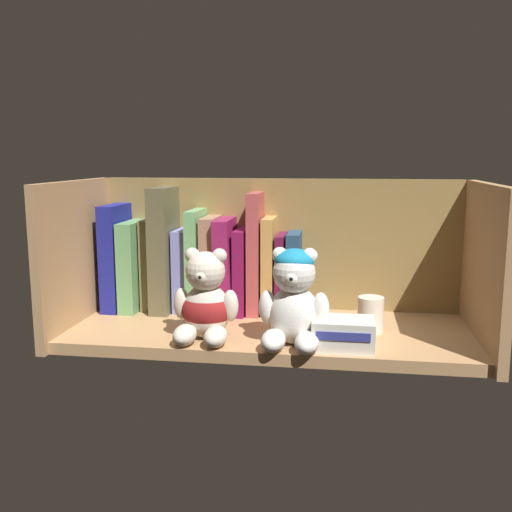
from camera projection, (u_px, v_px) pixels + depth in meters
shelf_board at (270, 333)px, 101.45cm from camera, size 68.57×27.25×2.00cm
shelf_back_panel at (279, 249)px, 113.14cm from camera, size 70.97×1.20×27.28cm
shelf_side_panel_left at (77, 257)px, 104.40cm from camera, size 1.60×29.65×27.28cm
shelf_side_panel_right at (484, 268)px, 94.15cm from camera, size 1.60×29.65×27.28cm
book_0 at (120, 255)px, 114.47cm from camera, size 3.12×14.68×20.35cm
book_1 at (138, 264)px, 114.23cm from camera, size 3.10×14.90×17.20cm
book_2 at (152, 263)px, 113.76cm from camera, size 2.14×9.40×17.52cm
book_3 at (168, 248)px, 112.76cm from camera, size 3.54×14.60×23.77cm
book_4 at (185, 269)px, 112.95cm from camera, size 2.55×10.48×15.69cm
book_5 at (199, 259)px, 112.22cm from camera, size 2.18×13.30×19.54cm
book_6 at (213, 263)px, 111.93cm from camera, size 2.64×12.22×18.22cm
book_7 at (229, 264)px, 111.49cm from camera, size 3.47×14.92×18.07cm
book_8 at (243, 270)px, 111.24cm from camera, size 2.08×12.53×16.02cm
book_9 at (256, 252)px, 110.28cm from camera, size 2.26×10.97×22.86cm
book_10 at (270, 265)px, 110.30cm from camera, size 2.18×10.11×18.21cm
book_11 at (282, 273)px, 110.23cm from camera, size 1.67×10.98×15.18cm
book_12 at (294, 272)px, 109.84cm from camera, size 2.41×10.68×15.53cm
teddy_bear_larger at (206, 304)px, 94.22cm from camera, size 10.85×11.28×14.96cm
teddy_bear_smaller at (294, 300)px, 90.89cm from camera, size 11.31×11.48×15.51cm
pillar_candle at (370, 314)px, 98.44cm from camera, size 4.40×4.40×6.07cm
small_product_box at (343, 334)px, 90.03cm from camera, size 9.57×6.85×4.69cm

